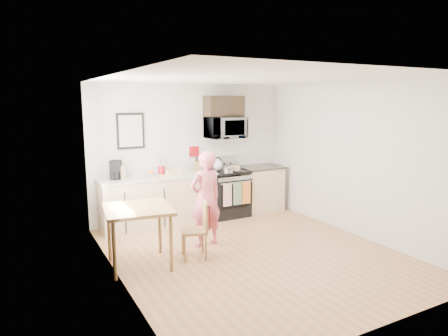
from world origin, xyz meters
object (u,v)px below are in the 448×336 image
range (227,194)px  dining_table (138,214)px  person (206,199)px  cake (235,169)px  chair (202,222)px  microwave (225,128)px

range → dining_table: 2.79m
person → dining_table: (-1.17, -0.29, -0.02)m
range → cake: 0.55m
cake → chair: bearing=-132.4°
microwave → range: bearing=-89.9°
microwave → dining_table: 3.01m
microwave → cake: 0.83m
person → cake: person is taller
range → microwave: bearing=90.1°
microwave → chair: (-1.38, -1.84, -1.21)m
person → chair: (-0.28, -0.45, -0.21)m
person → chair: person is taller
dining_table → chair: chair is taller
range → cake: range is taller
microwave → dining_table: bearing=-143.5°
range → chair: size_ratio=1.36×
cake → person: bearing=-135.8°
microwave → chair: 2.60m
range → chair: (-1.38, -1.74, 0.11)m
range → chair: 2.22m
range → microwave: microwave is taller
person → dining_table: size_ratio=1.70×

